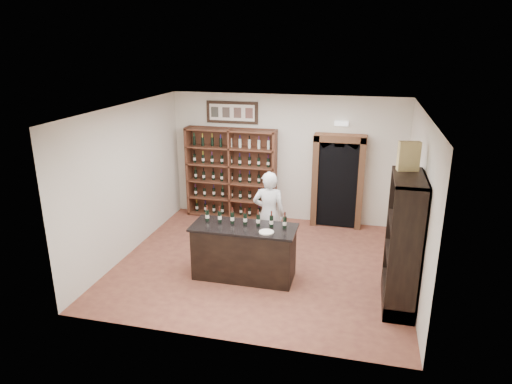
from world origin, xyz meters
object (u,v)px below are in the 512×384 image
(wine_shelf, at_px, (231,173))
(counter_bottle_0, at_px, (207,215))
(wine_crate, at_px, (409,156))
(side_cabinet, at_px, (403,263))
(tasting_counter, at_px, (244,252))
(shopkeeper, at_px, (269,214))

(wine_shelf, relative_size, counter_bottle_0, 7.33)
(counter_bottle_0, bearing_deg, wine_crate, -1.23)
(side_cabinet, bearing_deg, tasting_counter, 173.72)
(shopkeeper, relative_size, wine_crate, 3.77)
(wine_crate, bearing_deg, tasting_counter, 168.66)
(wine_shelf, bearing_deg, side_cabinet, -40.21)
(side_cabinet, xyz_separation_m, wine_crate, (-0.06, 0.33, 1.68))
(wine_shelf, bearing_deg, counter_bottle_0, -82.36)
(wine_shelf, relative_size, side_cabinet, 1.00)
(side_cabinet, relative_size, shopkeeper, 1.26)
(counter_bottle_0, height_order, wine_crate, wine_crate)
(wine_crate, bearing_deg, counter_bottle_0, 166.85)
(wine_crate, bearing_deg, wine_shelf, 130.43)
(wine_shelf, bearing_deg, shopkeeper, -55.04)
(wine_shelf, relative_size, tasting_counter, 1.17)
(shopkeeper, bearing_deg, counter_bottle_0, 38.11)
(shopkeeper, bearing_deg, tasting_counter, 71.15)
(tasting_counter, height_order, shopkeeper, shopkeeper)
(wine_shelf, height_order, shopkeeper, wine_shelf)
(counter_bottle_0, xyz_separation_m, shopkeeper, (0.96, 0.92, -0.23))
(wine_shelf, xyz_separation_m, shopkeeper, (1.34, -1.92, -0.22))
(counter_bottle_0, bearing_deg, tasting_counter, -7.89)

